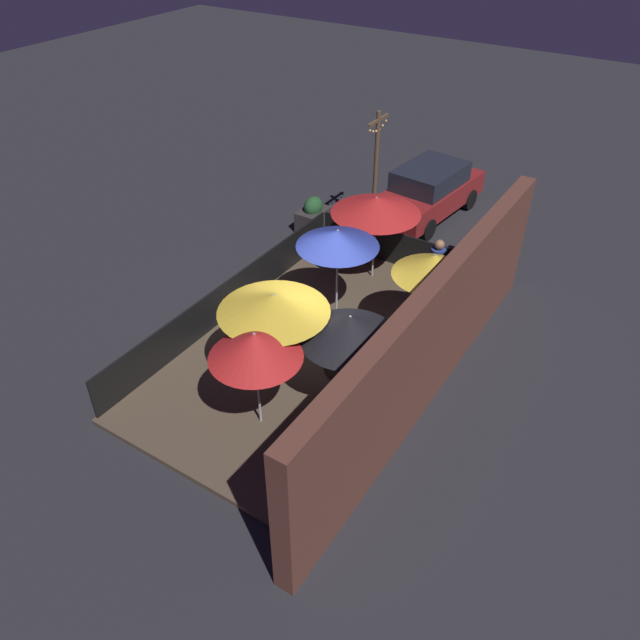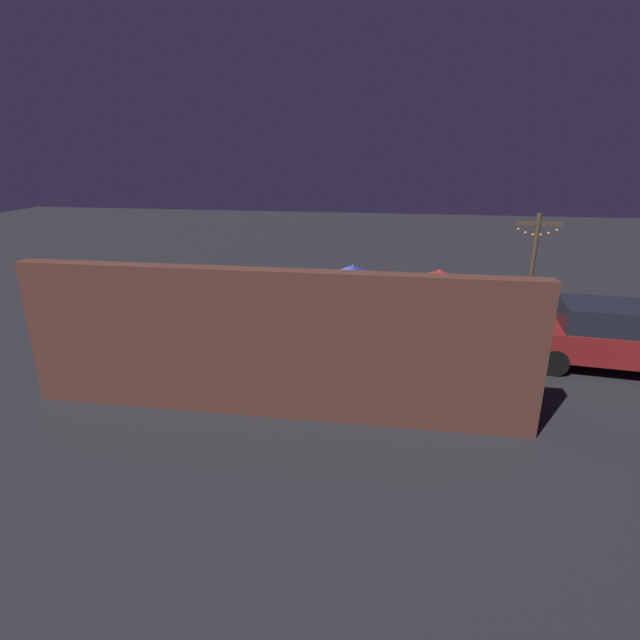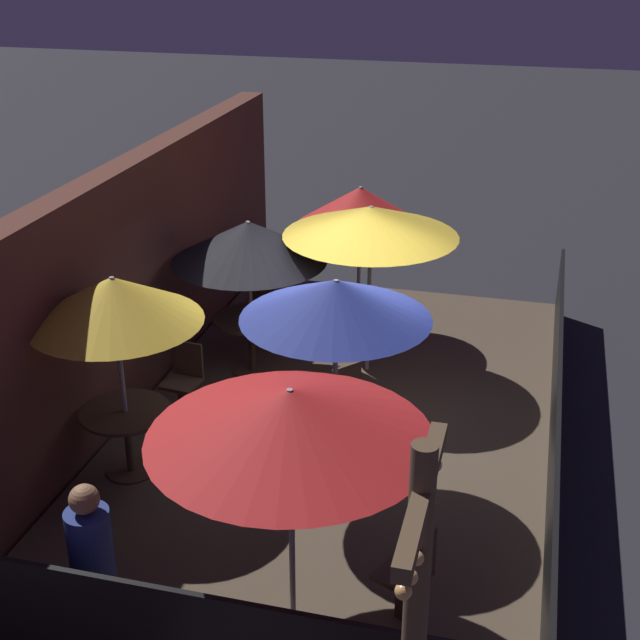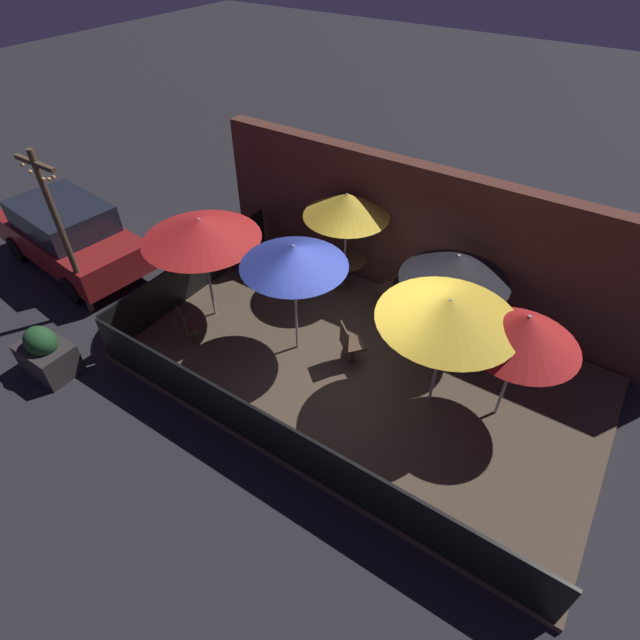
% 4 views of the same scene
% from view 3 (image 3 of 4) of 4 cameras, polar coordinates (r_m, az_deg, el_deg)
% --- Properties ---
extents(ground_plane, '(60.00, 60.00, 0.00)m').
position_cam_3_polar(ground_plane, '(10.80, 1.35, -7.02)').
color(ground_plane, '#26262B').
extents(patio_deck, '(8.57, 4.99, 0.12)m').
position_cam_3_polar(patio_deck, '(10.76, 1.35, -6.74)').
color(patio_deck, brown).
rests_on(patio_deck, ground_plane).
extents(building_wall, '(10.17, 0.36, 3.02)m').
position_cam_3_polar(building_wall, '(10.98, -12.55, 1.75)').
color(building_wall, brown).
rests_on(building_wall, ground_plane).
extents(fence_front, '(8.37, 0.05, 0.95)m').
position_cam_3_polar(fence_front, '(10.30, 14.83, -5.74)').
color(fence_front, black).
rests_on(fence_front, patio_deck).
extents(patio_umbrella_0, '(1.98, 1.98, 2.07)m').
position_cam_3_polar(patio_umbrella_0, '(11.19, -4.60, 5.02)').
color(patio_umbrella_0, '#B2B2B7').
rests_on(patio_umbrella_0, patio_deck).
extents(patio_umbrella_1, '(1.78, 1.78, 2.27)m').
position_cam_3_polar(patio_umbrella_1, '(9.10, -13.06, 1.26)').
color(patio_umbrella_1, '#B2B2B7').
rests_on(patio_umbrella_1, patio_deck).
extents(patio_umbrella_2, '(1.75, 1.75, 2.18)m').
position_cam_3_polar(patio_umbrella_2, '(12.25, 2.58, 7.28)').
color(patio_umbrella_2, '#B2B2B7').
rests_on(patio_umbrella_2, patio_deck).
extents(patio_umbrella_3, '(2.26, 2.26, 2.27)m').
position_cam_3_polar(patio_umbrella_3, '(6.81, -1.94, -6.06)').
color(patio_umbrella_3, '#B2B2B7').
rests_on(patio_umbrella_3, patio_deck).
extents(patio_umbrella_4, '(1.89, 1.89, 2.35)m').
position_cam_3_polar(patio_umbrella_4, '(8.57, 1.02, 1.30)').
color(patio_umbrella_4, '#B2B2B7').
rests_on(patio_umbrella_4, patio_deck).
extents(patio_umbrella_5, '(2.22, 2.22, 2.26)m').
position_cam_3_polar(patio_umbrella_5, '(11.13, 3.27, 6.32)').
color(patio_umbrella_5, '#B2B2B7').
rests_on(patio_umbrella_5, patio_deck).
extents(dining_table_0, '(0.99, 0.99, 0.77)m').
position_cam_3_polar(dining_table_0, '(11.64, -4.41, -0.53)').
color(dining_table_0, '#4C3828').
rests_on(dining_table_0, patio_deck).
extents(dining_table_1, '(0.96, 0.96, 0.76)m').
position_cam_3_polar(dining_table_1, '(9.73, -12.28, -6.46)').
color(dining_table_1, '#4C3828').
rests_on(dining_table_1, patio_deck).
extents(patio_chair_0, '(0.44, 0.44, 0.95)m').
position_cam_3_polar(patio_chair_0, '(10.68, -8.71, -3.71)').
color(patio_chair_0, '#4C3828').
rests_on(patio_chair_0, patio_deck).
extents(patio_chair_1, '(0.53, 0.53, 0.91)m').
position_cam_3_polar(patio_chair_1, '(7.78, 5.73, -15.87)').
color(patio_chair_1, '#4C3828').
rests_on(patio_chair_1, patio_deck).
extents(patio_chair_2, '(0.48, 0.48, 0.93)m').
position_cam_3_polar(patio_chair_2, '(12.86, -3.80, 1.46)').
color(patio_chair_2, '#4C3828').
rests_on(patio_chair_2, patio_deck).
extents(patio_chair_3, '(0.56, 0.56, 0.93)m').
position_cam_3_polar(patio_chair_3, '(10.26, 1.30, -4.77)').
color(patio_chair_3, '#4C3828').
rests_on(patio_chair_3, patio_deck).
extents(patron_0, '(0.40, 0.40, 1.38)m').
position_cam_3_polar(patron_0, '(7.87, -14.36, -14.76)').
color(patron_0, navy).
rests_on(patron_0, patio_deck).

